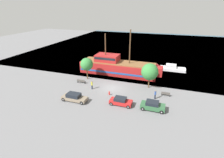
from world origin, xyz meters
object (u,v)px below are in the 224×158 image
Objects in this scene: moored_boat_dockside at (102,61)px; fire_hydrant at (109,93)px; parked_car_curb_rear at (153,106)px; moored_boat_outer at (172,68)px; pedestrian_walking_far at (92,85)px; pirate_ship at (117,67)px; bench_promenade_east at (81,81)px; pedestrian_walking_near at (155,94)px; bench_promenade_west at (166,94)px; parked_car_curb_mid at (121,101)px; parked_car_curb_front at (74,97)px.

moored_boat_dockside is 20.18m from fire_hydrant.
parked_car_curb_rear is 5.13× the size of fire_hydrant.
moored_boat_dockside is 19.78m from moored_boat_outer.
pirate_ship is at bearing 77.41° from pedestrian_walking_far.
fire_hydrant is at bearing -22.40° from bench_promenade_east.
pirate_ship reaches higher than pedestrian_walking_near.
moored_boat_outer is 4.09× the size of bench_promenade_west.
bench_promenade_west is at bearing 39.10° from parked_car_curb_mid.
fire_hydrant is 0.40× the size of bench_promenade_east.
bench_promenade_east is 1.21× the size of bench_promenade_west.
moored_boat_outer is at bearing 39.02° from bench_promenade_east.
pedestrian_walking_far reaches higher than parked_car_curb_front.
parked_car_curb_front reaches higher than bench_promenade_west.
moored_boat_dockside is at bearing 135.24° from pirate_ship.
fire_hydrant is 8.58m from pedestrian_walking_near.
pirate_ship is 11.73m from fire_hydrant.
parked_car_curb_front reaches higher than parked_car_curb_mid.
parked_car_curb_front is 14.72m from pedestrian_walking_near.
parked_car_curb_front is at bearing -158.03° from pedestrian_walking_near.
parked_car_curb_rear is 2.26× the size of pedestrian_walking_near.
pedestrian_walking_near reaches higher than pedestrian_walking_far.
bench_promenade_east is at bearing 160.74° from parked_car_curb_rear.
pirate_ship is 10.46m from pedestrian_walking_far.
bench_promenade_west is (19.00, -15.06, -0.38)m from moored_boat_dockside.
fire_hydrant is 0.44× the size of pedestrian_walking_near.
pirate_ship is 26.39× the size of fire_hydrant.
pedestrian_walking_far is (-2.27, -10.17, -0.91)m from pirate_ship.
pirate_ship reaches higher than bench_promenade_east.
pirate_ship reaches higher than pedestrian_walking_far.
bench_promenade_west is at bearing -34.31° from pirate_ship.
pedestrian_walking_far reaches higher than bench_promenade_west.
moored_boat_outer is 1.67× the size of parked_car_curb_mid.
fire_hydrant is 8.45m from bench_promenade_east.
moored_boat_dockside is 3.66× the size of bench_promenade_east.
bench_promenade_east is (-10.89, 5.91, -0.22)m from parked_car_curb_mid.
parked_car_curb_mid reaches higher than bench_promenade_east.
moored_boat_outer is 8.44× the size of fire_hydrant.
pedestrian_walking_near is at bearing 21.97° from parked_car_curb_front.
pedestrian_walking_far is at bearing 163.48° from parked_car_curb_rear.
bench_promenade_west is 0.91× the size of pedestrian_walking_near.
parked_car_curb_rear is at bearing -107.50° from bench_promenade_west.
moored_boat_outer reaches higher than fire_hydrant.
fire_hydrant is at bearing -170.94° from pedestrian_walking_near.
pirate_ship is 10.55× the size of bench_promenade_east.
moored_boat_dockside reaches higher than pedestrian_walking_near.
moored_boat_outer is 15.38m from bench_promenade_west.
parked_car_curb_mid is 6.73m from pedestrian_walking_near.
pirate_ship is at bearing 78.43° from parked_car_curb_front.
moored_boat_dockside is (-6.76, 6.71, -0.98)m from pirate_ship.
moored_boat_dockside is 1.82× the size of parked_car_curb_mid.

